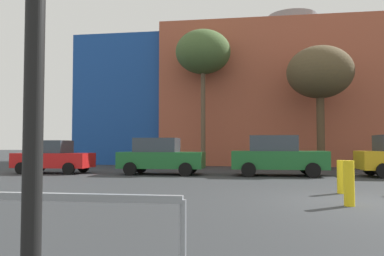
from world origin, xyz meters
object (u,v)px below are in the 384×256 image
(parked_car_2, at_px, (277,156))
(bare_tree_1, at_px, (320,73))
(bare_tree_0, at_px, (203,53))
(parked_car_0, at_px, (52,157))
(parked_car_1, at_px, (161,156))
(bollard_yellow_0, at_px, (349,183))
(bollard_yellow_1, at_px, (341,177))

(parked_car_2, height_order, bare_tree_1, bare_tree_1)
(bare_tree_0, bearing_deg, parked_car_2, -55.86)
(parked_car_0, xyz_separation_m, parked_car_1, (5.59, -0.00, 0.05))
(parked_car_2, height_order, bollard_yellow_0, parked_car_2)
(bare_tree_0, height_order, bollard_yellow_0, bare_tree_0)
(bollard_yellow_0, bearing_deg, bollard_yellow_1, 81.39)
(parked_car_0, relative_size, bare_tree_0, 0.43)
(parked_car_1, height_order, bare_tree_1, bare_tree_1)
(parked_car_1, height_order, bare_tree_0, bare_tree_0)
(bare_tree_0, xyz_separation_m, bollard_yellow_1, (5.58, -12.64, -6.88))
(bollard_yellow_0, distance_m, bollard_yellow_1, 2.46)
(parked_car_0, bearing_deg, bare_tree_0, 41.72)
(bare_tree_0, xyz_separation_m, bollard_yellow_0, (5.21, -15.07, -6.84))
(parked_car_1, distance_m, parked_car_2, 5.53)
(parked_car_1, bearing_deg, bare_tree_1, 31.64)
(bare_tree_0, xyz_separation_m, bare_tree_1, (7.06, -1.01, -1.71))
(parked_car_0, xyz_separation_m, bare_tree_0, (6.93, 6.18, 6.54))
(bare_tree_0, distance_m, bare_tree_1, 7.33)
(parked_car_0, height_order, bare_tree_1, bare_tree_1)
(parked_car_1, height_order, bollard_yellow_1, parked_car_1)
(bollard_yellow_1, bearing_deg, parked_car_2, 102.14)
(parked_car_0, bearing_deg, bollard_yellow_0, -36.18)
(bare_tree_0, relative_size, bollard_yellow_0, 8.41)
(parked_car_1, relative_size, bollard_yellow_1, 4.20)
(parked_car_0, distance_m, parked_car_2, 11.13)
(bollard_yellow_0, xyz_separation_m, bollard_yellow_1, (0.37, 2.43, -0.04))
(parked_car_0, bearing_deg, parked_car_1, -0.00)
(parked_car_1, bearing_deg, bollard_yellow_1, -43.01)
(parked_car_0, distance_m, bollard_yellow_1, 14.09)
(parked_car_1, distance_m, bollard_yellow_0, 11.04)
(parked_car_0, bearing_deg, bollard_yellow_1, -27.29)
(parked_car_1, relative_size, bare_tree_1, 0.56)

